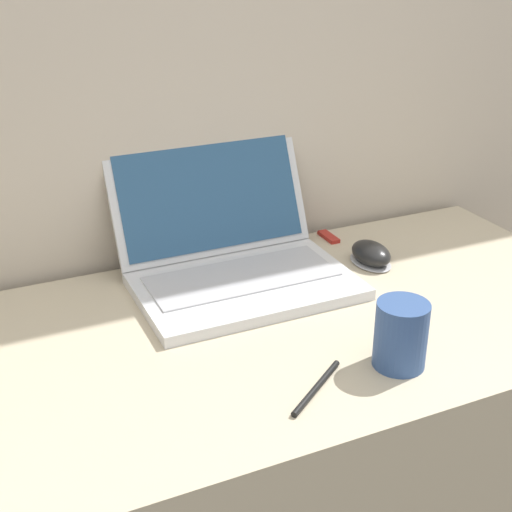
{
  "coord_description": "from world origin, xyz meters",
  "views": [
    {
      "loc": [
        -0.42,
        -0.6,
        1.36
      ],
      "look_at": [
        0.02,
        0.38,
        0.86
      ],
      "focal_mm": 50.0,
      "sensor_mm": 36.0,
      "label": 1
    }
  ],
  "objects_px": {
    "usb_stick": "(329,237)",
    "pen": "(316,387)",
    "laptop": "(232,249)",
    "computer_mouse": "(371,254)",
    "drink_cup": "(401,334)"
  },
  "relations": [
    {
      "from": "computer_mouse",
      "to": "usb_stick",
      "type": "height_order",
      "value": "computer_mouse"
    },
    {
      "from": "computer_mouse",
      "to": "usb_stick",
      "type": "bearing_deg",
      "value": 95.84
    },
    {
      "from": "usb_stick",
      "to": "laptop",
      "type": "bearing_deg",
      "value": -162.62
    },
    {
      "from": "laptop",
      "to": "computer_mouse",
      "type": "bearing_deg",
      "value": -12.33
    },
    {
      "from": "computer_mouse",
      "to": "pen",
      "type": "height_order",
      "value": "computer_mouse"
    },
    {
      "from": "laptop",
      "to": "drink_cup",
      "type": "height_order",
      "value": "laptop"
    },
    {
      "from": "pen",
      "to": "drink_cup",
      "type": "bearing_deg",
      "value": 2.49
    },
    {
      "from": "drink_cup",
      "to": "computer_mouse",
      "type": "xyz_separation_m",
      "value": [
        0.15,
        0.31,
        -0.03
      ]
    },
    {
      "from": "pen",
      "to": "computer_mouse",
      "type": "bearing_deg",
      "value": 47.19
    },
    {
      "from": "laptop",
      "to": "usb_stick",
      "type": "height_order",
      "value": "laptop"
    },
    {
      "from": "drink_cup",
      "to": "pen",
      "type": "relative_size",
      "value": 0.85
    },
    {
      "from": "computer_mouse",
      "to": "usb_stick",
      "type": "relative_size",
      "value": 1.67
    },
    {
      "from": "drink_cup",
      "to": "computer_mouse",
      "type": "relative_size",
      "value": 1.02
    },
    {
      "from": "usb_stick",
      "to": "pen",
      "type": "relative_size",
      "value": 0.5
    },
    {
      "from": "laptop",
      "to": "pen",
      "type": "height_order",
      "value": "laptop"
    }
  ]
}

